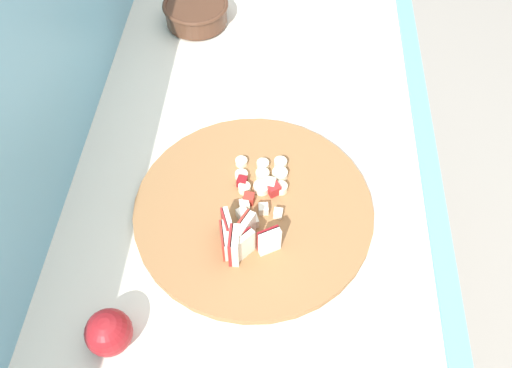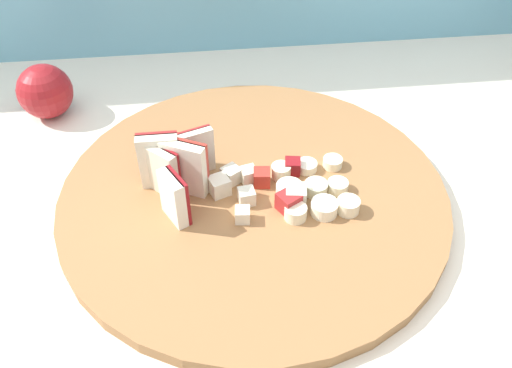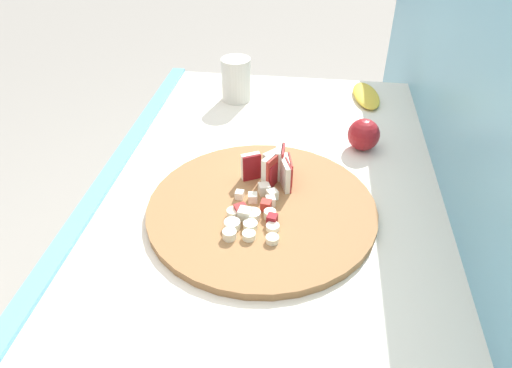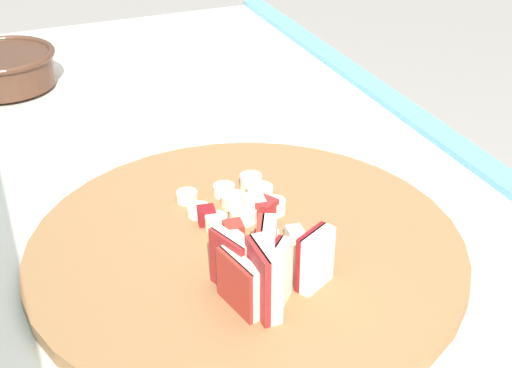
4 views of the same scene
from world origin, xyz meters
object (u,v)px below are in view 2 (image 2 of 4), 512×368
cutting_board (254,195)px  whole_apple (45,91)px  apple_wedge_fan (176,167)px  apple_dice_pile (261,187)px  banana_slice_rows (313,190)px

cutting_board → whole_apple: bearing=141.9°
apple_wedge_fan → apple_dice_pile: 0.10m
cutting_board → apple_wedge_fan: (-0.08, 0.02, 0.04)m
banana_slice_rows → apple_dice_pile: bearing=171.6°
cutting_board → apple_wedge_fan: bearing=169.2°
cutting_board → apple_dice_pile: (0.01, -0.01, 0.02)m
apple_dice_pile → whole_apple: 0.34m
cutting_board → apple_wedge_fan: 0.09m
apple_dice_pile → cutting_board: bearing=140.5°
apple_wedge_fan → apple_dice_pile: (0.09, -0.02, -0.02)m
cutting_board → apple_dice_pile: apple_dice_pile is taller
cutting_board → banana_slice_rows: bearing=-13.0°
whole_apple → apple_wedge_fan: bearing=-47.0°
apple_wedge_fan → whole_apple: 0.25m
cutting_board → whole_apple: size_ratio=5.99×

